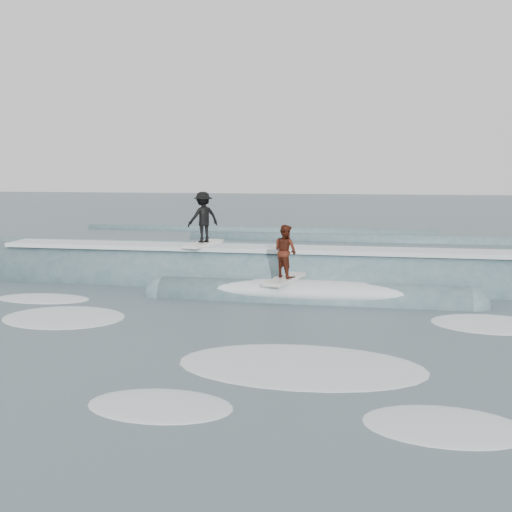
# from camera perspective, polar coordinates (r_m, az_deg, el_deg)

# --- Properties ---
(ground) EXTENTS (160.00, 160.00, 0.00)m
(ground) POSITION_cam_1_polar(r_m,az_deg,el_deg) (13.77, -3.44, -7.44)
(ground) COLOR #3E535B
(ground) RESTS_ON ground
(breaking_wave) EXTENTS (21.64, 3.98, 2.41)m
(breaking_wave) POSITION_cam_1_polar(r_m,az_deg,el_deg) (18.88, 1.12, -2.90)
(breaking_wave) COLOR #3D5C66
(breaking_wave) RESTS_ON ground
(surfer_black) EXTENTS (1.24, 2.07, 1.81)m
(surfer_black) POSITION_cam_1_polar(r_m,az_deg,el_deg) (19.35, -5.31, 3.67)
(surfer_black) COLOR silver
(surfer_black) RESTS_ON ground
(surfer_red) EXTENTS (1.08, 2.07, 1.66)m
(surfer_red) POSITION_cam_1_polar(r_m,az_deg,el_deg) (16.70, 2.94, 0.11)
(surfer_red) COLOR silver
(surfer_red) RESTS_ON ground
(whitewater) EXTENTS (14.99, 8.54, 0.10)m
(whitewater) POSITION_cam_1_polar(r_m,az_deg,el_deg) (12.71, -3.31, -8.80)
(whitewater) COLOR silver
(whitewater) RESTS_ON ground
(far_swells) EXTENTS (35.53, 8.65, 0.80)m
(far_swells) POSITION_cam_1_polar(r_m,az_deg,el_deg) (31.09, 1.52, 1.56)
(far_swells) COLOR #3D5C66
(far_swells) RESTS_ON ground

